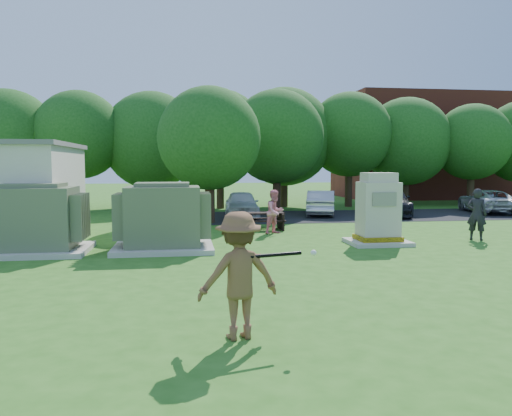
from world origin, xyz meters
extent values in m
plane|color=#2D6619|center=(0.00, 0.00, 0.00)|extent=(120.00, 120.00, 0.00)
cube|color=maroon|center=(18.00, 27.00, 4.00)|extent=(15.00, 8.00, 8.00)
cube|color=#232326|center=(7.00, 13.50, 0.01)|extent=(20.00, 6.00, 0.01)
cube|color=beige|center=(-6.50, 4.50, 0.07)|extent=(3.00, 2.40, 0.15)
cube|color=#5E694B|center=(-6.50, 4.50, 1.05)|extent=(2.20, 1.80, 1.80)
cube|color=#5E694B|center=(-6.50, 4.50, 2.01)|extent=(1.60, 1.30, 0.12)
cube|color=#5E694B|center=(-5.23, 4.50, 1.07)|extent=(0.32, 1.50, 1.35)
cube|color=beige|center=(-2.80, 4.50, 0.07)|extent=(3.00, 2.40, 0.15)
cube|color=#5B6647|center=(-2.80, 4.50, 1.05)|extent=(2.20, 1.80, 1.80)
cube|color=#5B6647|center=(-2.80, 4.50, 2.01)|extent=(1.60, 1.30, 0.12)
cube|color=#5B6647|center=(-4.07, 4.50, 1.07)|extent=(0.32, 1.50, 1.35)
cube|color=#5B6647|center=(-1.53, 4.50, 1.07)|extent=(0.32, 1.50, 1.35)
cube|color=beige|center=(4.14, 4.61, 0.07)|extent=(1.93, 1.58, 0.13)
cube|color=yellow|center=(4.14, 4.61, 0.21)|extent=(1.36, 1.10, 0.16)
cube|color=beige|center=(4.14, 4.61, 1.17)|extent=(1.23, 0.97, 1.76)
cube|color=beige|center=(4.14, 4.61, 2.20)|extent=(1.01, 0.79, 0.31)
cube|color=gray|center=(4.14, 4.10, 1.52)|extent=(0.79, 0.04, 0.44)
cube|color=black|center=(1.01, 8.78, 0.67)|extent=(1.62, 0.63, 0.05)
cube|color=black|center=(1.01, 9.28, 0.40)|extent=(1.62, 0.23, 0.05)
cube|color=black|center=(1.01, 8.28, 0.40)|extent=(1.62, 0.23, 0.05)
cube|color=black|center=(0.30, 8.78, 0.33)|extent=(0.07, 1.22, 0.67)
cube|color=black|center=(1.71, 8.78, 0.33)|extent=(0.07, 1.22, 0.67)
imported|color=brown|center=(-1.37, -3.59, 0.96)|extent=(1.35, 0.93, 1.92)
imported|color=black|center=(7.87, 4.96, 0.90)|extent=(0.78, 0.75, 1.79)
imported|color=pink|center=(1.25, 7.55, 0.83)|extent=(1.02, 0.96, 1.66)
imported|color=white|center=(0.67, 13.47, 0.66)|extent=(1.75, 3.96, 1.32)
imported|color=silver|center=(4.87, 14.05, 0.64)|extent=(2.41, 4.10, 1.28)
imported|color=black|center=(8.33, 13.55, 0.72)|extent=(3.46, 5.37, 1.45)
imported|color=silver|center=(14.20, 14.05, 0.62)|extent=(3.02, 4.84, 1.25)
cylinder|color=black|center=(-0.81, -3.60, 1.26)|extent=(0.84, 0.27, 0.06)
cylinder|color=maroon|center=(-1.15, -3.67, 1.26)|extent=(0.23, 0.12, 0.06)
sphere|color=white|center=(-0.25, -3.68, 1.29)|extent=(0.09, 0.09, 0.09)
cylinder|color=#47301E|center=(-12.00, 19.40, 1.20)|extent=(0.44, 0.44, 2.40)
sphere|color=#235B1C|center=(-12.00, 19.40, 4.08)|extent=(5.60, 5.60, 5.60)
cylinder|color=#47301E|center=(-8.00, 18.80, 1.40)|extent=(0.44, 0.44, 2.80)
sphere|color=#235B1C|center=(-8.00, 18.80, 4.30)|extent=(5.00, 5.00, 5.00)
cylinder|color=#47301E|center=(-4.00, 19.60, 1.15)|extent=(0.44, 0.44, 2.30)
sphere|color=#235B1C|center=(-4.00, 19.60, 4.04)|extent=(5.80, 5.80, 5.80)
cylinder|color=#47301E|center=(0.00, 18.70, 1.35)|extent=(0.44, 0.44, 2.70)
sphere|color=#235B1C|center=(0.00, 18.70, 4.32)|extent=(5.40, 5.40, 5.40)
cylinder|color=#47301E|center=(4.00, 19.30, 1.25)|extent=(0.44, 0.44, 2.50)
sphere|color=#235B1C|center=(4.00, 19.30, 4.30)|extent=(6.00, 6.00, 6.00)
cylinder|color=#47301E|center=(8.00, 18.90, 1.45)|extent=(0.44, 0.44, 2.90)
sphere|color=#235B1C|center=(8.00, 18.90, 4.46)|extent=(5.20, 5.20, 5.20)
cylinder|color=#47301E|center=(12.00, 19.50, 1.20)|extent=(0.44, 0.44, 2.40)
sphere|color=#235B1C|center=(12.00, 19.50, 4.08)|extent=(5.60, 5.60, 5.60)
cylinder|color=#47301E|center=(16.00, 18.60, 1.30)|extent=(0.44, 0.44, 2.60)
sphere|color=#235B1C|center=(16.00, 18.60, 4.04)|extent=(4.80, 4.80, 4.80)
cylinder|color=#47301E|center=(-1.00, 11.50, 1.20)|extent=(0.44, 0.44, 2.40)
sphere|color=#235B1C|center=(-1.00, 11.50, 3.78)|extent=(4.60, 4.60, 4.60)
cylinder|color=#47301E|center=(3.00, 16.50, 1.30)|extent=(0.44, 0.44, 2.60)
sphere|color=#235B1C|center=(3.00, 16.50, 4.16)|extent=(5.20, 5.20, 5.20)
camera|label=1|loc=(-2.18, -10.91, 2.62)|focal=35.00mm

